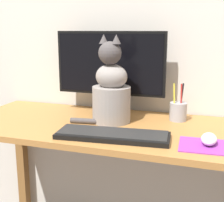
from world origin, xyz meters
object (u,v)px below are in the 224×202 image
keyboard (113,135)px  cat (111,90)px  monitor (110,68)px  computer_mouse_right (209,139)px  pen_cup (178,111)px

keyboard → cat: 0.26m
monitor → keyboard: (0.13, -0.35, -0.22)m
computer_mouse_right → cat: 0.48m
cat → pen_cup: (0.29, 0.12, -0.10)m
pen_cup → computer_mouse_right: bearing=-63.5°
computer_mouse_right → keyboard: bearing=-174.6°
keyboard → computer_mouse_right: bearing=0.1°
cat → pen_cup: bearing=34.4°
keyboard → pen_cup: bearing=51.2°
cat → pen_cup: 0.33m
keyboard → pen_cup: pen_cup is taller
pen_cup → cat: bearing=-157.9°
pen_cup → monitor: bearing=175.6°
monitor → cat: (0.05, -0.14, -0.08)m
computer_mouse_right → cat: size_ratio=0.25×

